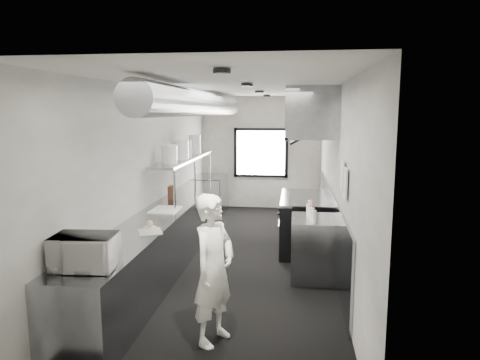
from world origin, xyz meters
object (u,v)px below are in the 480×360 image
(bottle_station, at_px, (314,248))
(deli_tub_b, at_px, (93,247))
(range, at_px, (304,223))
(squeeze_bottle_b, at_px, (312,215))
(plate_stack_a, at_px, (170,154))
(cutting_board, at_px, (165,210))
(squeeze_bottle_c, at_px, (310,213))
(plate_stack_c, at_px, (186,148))
(microwave, at_px, (85,252))
(exhaust_hood, at_px, (310,113))
(squeeze_bottle_d, at_px, (308,210))
(small_plate, at_px, (150,227))
(squeeze_bottle_a, at_px, (314,217))
(far_work_table, at_px, (210,195))
(prep_counter, at_px, (165,239))
(deli_tub_a, at_px, (81,255))
(squeeze_bottle_e, at_px, (310,207))
(pass_shelf, at_px, (185,159))
(knife_block, at_px, (172,192))
(plate_stack_b, at_px, (181,150))
(line_cook, at_px, (214,269))
(plate_stack_d, at_px, (195,144))

(bottle_station, distance_m, deli_tub_b, 3.12)
(range, relative_size, squeeze_bottle_b, 8.20)
(plate_stack_a, bearing_deg, cutting_board, -81.73)
(squeeze_bottle_c, bearing_deg, plate_stack_c, 139.53)
(microwave, xyz_separation_m, plate_stack_c, (-0.06, 4.28, 0.65))
(exhaust_hood, bearing_deg, squeeze_bottle_d, -91.39)
(small_plate, bearing_deg, squeeze_bottle_a, 13.94)
(exhaust_hood, bearing_deg, squeeze_bottle_a, -88.84)
(exhaust_hood, height_order, far_work_table, exhaust_hood)
(prep_counter, bearing_deg, microwave, -90.15)
(squeeze_bottle_d, bearing_deg, exhaust_hood, 88.61)
(deli_tub_a, relative_size, cutting_board, 0.28)
(squeeze_bottle_b, bearing_deg, deli_tub_a, -141.57)
(squeeze_bottle_c, bearing_deg, prep_counter, 174.19)
(prep_counter, distance_m, deli_tub_a, 2.38)
(cutting_board, bearing_deg, squeeze_bottle_e, 2.99)
(squeeze_bottle_c, bearing_deg, pass_shelf, 142.84)
(range, bearing_deg, squeeze_bottle_a, -86.84)
(knife_block, xyz_separation_m, plate_stack_b, (0.12, 0.27, 0.72))
(small_plate, relative_size, squeeze_bottle_e, 0.86)
(prep_counter, distance_m, cutting_board, 0.46)
(exhaust_hood, height_order, deli_tub_b, exhaust_hood)
(microwave, bearing_deg, exhaust_hood, 54.13)
(pass_shelf, xyz_separation_m, range, (2.23, -0.30, -1.07))
(exhaust_hood, height_order, line_cook, exhaust_hood)
(exhaust_hood, height_order, microwave, exhaust_hood)
(plate_stack_d, height_order, squeeze_bottle_e, plate_stack_d)
(knife_block, bearing_deg, plate_stack_c, 81.75)
(line_cook, relative_size, plate_stack_b, 4.73)
(plate_stack_b, bearing_deg, squeeze_bottle_d, -30.25)
(deli_tub_b, relative_size, plate_stack_a, 0.47)
(line_cook, bearing_deg, pass_shelf, 43.30)
(prep_counter, relative_size, bottle_station, 6.67)
(line_cook, xyz_separation_m, squeeze_bottle_b, (1.07, 1.74, 0.20))
(squeeze_bottle_c, bearing_deg, far_work_table, 119.68)
(pass_shelf, xyz_separation_m, plate_stack_a, (-0.03, -0.87, 0.19))
(prep_counter, distance_m, squeeze_bottle_e, 2.31)
(far_work_table, distance_m, line_cook, 5.96)
(plate_stack_c, bearing_deg, deli_tub_b, -91.49)
(squeeze_bottle_e, bearing_deg, squeeze_bottle_b, -88.53)
(small_plate, height_order, squeeze_bottle_e, squeeze_bottle_e)
(plate_stack_c, distance_m, squeeze_bottle_a, 3.31)
(range, distance_m, squeeze_bottle_b, 1.68)
(far_work_table, xyz_separation_m, squeeze_bottle_c, (2.24, -3.93, 0.53))
(small_plate, height_order, plate_stack_c, plate_stack_c)
(line_cook, bearing_deg, knife_block, 48.02)
(plate_stack_b, distance_m, squeeze_bottle_b, 2.88)
(line_cook, distance_m, deli_tub_b, 1.37)
(plate_stack_a, distance_m, squeeze_bottle_e, 2.47)
(pass_shelf, height_order, range, pass_shelf)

